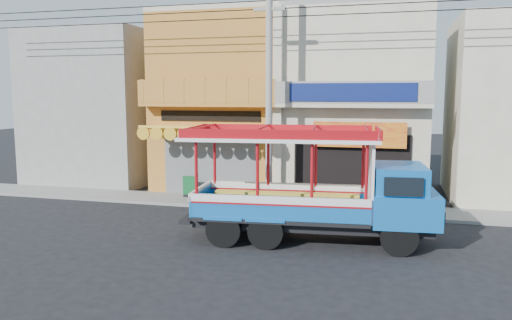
{
  "coord_description": "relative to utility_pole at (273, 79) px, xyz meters",
  "views": [
    {
      "loc": [
        3.39,
        -15.15,
        4.47
      ],
      "look_at": [
        -1.3,
        2.5,
        2.06
      ],
      "focal_mm": 35.0,
      "sensor_mm": 36.0,
      "label": 1
    }
  ],
  "objects": [
    {
      "name": "sidewalk",
      "position": [
        0.85,
        0.7,
        -4.97
      ],
      "size": [
        30.0,
        2.0,
        0.12
      ],
      "primitive_type": "cube",
      "color": "slate",
      "rests_on": "ground"
    },
    {
      "name": "songthaew_truck",
      "position": [
        2.57,
        -3.64,
        -3.35
      ],
      "size": [
        7.69,
        3.11,
        3.5
      ],
      "color": "black",
      "rests_on": "ground"
    },
    {
      "name": "utility_pole",
      "position": [
        0.0,
        0.0,
        0.0
      ],
      "size": [
        28.0,
        0.26,
        9.0
      ],
      "color": "gray",
      "rests_on": "ground"
    },
    {
      "name": "shophouse_right",
      "position": [
        2.85,
        4.66,
        -0.93
      ],
      "size": [
        6.0,
        6.75,
        8.24
      ],
      "color": "#B7B096",
      "rests_on": "ground"
    },
    {
      "name": "filler_building_left",
      "position": [
        -10.15,
        4.7,
        -1.23
      ],
      "size": [
        6.0,
        6.0,
        7.6
      ],
      "primitive_type": "cube",
      "color": "gray",
      "rests_on": "ground"
    },
    {
      "name": "party_pilaster",
      "position": [
        -0.15,
        1.55,
        -1.03
      ],
      "size": [
        0.35,
        0.3,
        8.0
      ],
      "primitive_type": "cube",
      "color": "#B7B096",
      "rests_on": "ground"
    },
    {
      "name": "shophouse_left",
      "position": [
        -3.15,
        4.66,
        -0.92
      ],
      "size": [
        6.0,
        7.5,
        8.24
      ],
      "color": "#C0722A",
      "rests_on": "ground"
    },
    {
      "name": "potted_plant_b",
      "position": [
        5.52,
        0.98,
        -4.48
      ],
      "size": [
        0.56,
        0.6,
        0.87
      ],
      "primitive_type": "imported",
      "rotation": [
        0.0,
        0.0,
        2.05
      ],
      "color": "#195A1D",
      "rests_on": "sidewalk"
    },
    {
      "name": "potted_plant_c",
      "position": [
        4.81,
        1.24,
        -4.36
      ],
      "size": [
        0.85,
        0.85,
        1.1
      ],
      "primitive_type": "imported",
      "rotation": [
        0.0,
        0.0,
        4.14
      ],
      "color": "#195A1D",
      "rests_on": "sidewalk"
    },
    {
      "name": "green_sign",
      "position": [
        -3.88,
        1.06,
        -4.54
      ],
      "size": [
        0.58,
        0.27,
        0.9
      ],
      "color": "black",
      "rests_on": "sidewalk"
    },
    {
      "name": "ground",
      "position": [
        0.85,
        -3.3,
        -5.03
      ],
      "size": [
        90.0,
        90.0,
        0.0
      ],
      "primitive_type": "plane",
      "color": "black",
      "rests_on": "ground"
    }
  ]
}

